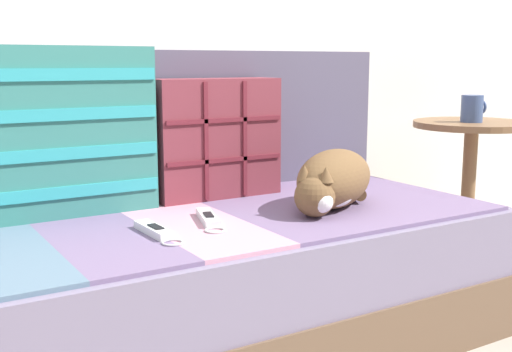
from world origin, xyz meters
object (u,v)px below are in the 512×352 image
(game_remote_far, at_px, (155,231))
(coffee_mug, at_px, (472,109))
(couch, at_px, (182,286))
(throw_pillow_quilted, at_px, (215,138))
(sleeping_cat, at_px, (332,181))
(end_table, at_px, (469,171))
(game_remote_near, at_px, (208,218))
(throw_pillow_striped, at_px, (66,131))

(game_remote_far, distance_m, coffee_mug, 1.28)
(couch, relative_size, coffee_mug, 18.56)
(throw_pillow_quilted, xyz_separation_m, game_remote_far, (-0.32, -0.32, -0.16))
(game_remote_far, xyz_separation_m, coffee_mug, (1.25, 0.16, 0.22))
(sleeping_cat, bearing_deg, couch, 161.46)
(end_table, bearing_deg, game_remote_far, -171.82)
(sleeping_cat, distance_m, coffee_mug, 0.77)
(game_remote_near, xyz_separation_m, game_remote_far, (-0.16, -0.04, -0.00))
(couch, distance_m, end_table, 1.17)
(end_table, bearing_deg, throw_pillow_quilted, 172.13)
(couch, distance_m, game_remote_far, 0.27)
(throw_pillow_quilted, distance_m, sleeping_cat, 0.38)
(sleeping_cat, xyz_separation_m, coffee_mug, (0.74, 0.16, 0.16))
(end_table, bearing_deg, sleeping_cat, -166.49)
(couch, distance_m, coffee_mug, 1.20)
(throw_pillow_striped, xyz_separation_m, coffee_mug, (1.36, -0.15, 0.02))
(throw_pillow_quilted, xyz_separation_m, sleeping_cat, (0.19, -0.31, -0.10))
(throw_pillow_striped, xyz_separation_m, game_remote_far, (0.11, -0.31, -0.21))
(sleeping_cat, height_order, game_remote_far, sleeping_cat)
(game_remote_near, distance_m, end_table, 1.13)
(throw_pillow_quilted, relative_size, game_remote_near, 1.83)
(throw_pillow_striped, distance_m, coffee_mug, 1.36)
(throw_pillow_quilted, height_order, game_remote_far, throw_pillow_quilted)
(game_remote_far, bearing_deg, game_remote_near, 14.63)
(end_table, xyz_separation_m, coffee_mug, (-0.03, -0.02, 0.22))
(sleeping_cat, relative_size, end_table, 0.67)
(throw_pillow_quilted, height_order, game_remote_near, throw_pillow_quilted)
(game_remote_near, height_order, game_remote_far, same)
(coffee_mug, bearing_deg, game_remote_far, -172.52)
(coffee_mug, bearing_deg, sleeping_cat, -167.45)
(throw_pillow_quilted, bearing_deg, game_remote_near, -121.05)
(throw_pillow_striped, relative_size, coffee_mug, 4.76)
(couch, height_order, throw_pillow_quilted, throw_pillow_quilted)
(throw_pillow_striped, height_order, coffee_mug, throw_pillow_striped)
(couch, distance_m, throw_pillow_quilted, 0.45)
(couch, bearing_deg, throw_pillow_striped, 141.51)
(sleeping_cat, bearing_deg, throw_pillow_striped, 153.13)
(game_remote_near, relative_size, game_remote_far, 1.04)
(throw_pillow_quilted, distance_m, coffee_mug, 0.94)
(throw_pillow_striped, distance_m, game_remote_far, 0.39)
(throw_pillow_quilted, bearing_deg, coffee_mug, -9.26)
(throw_pillow_quilted, distance_m, throw_pillow_striped, 0.43)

